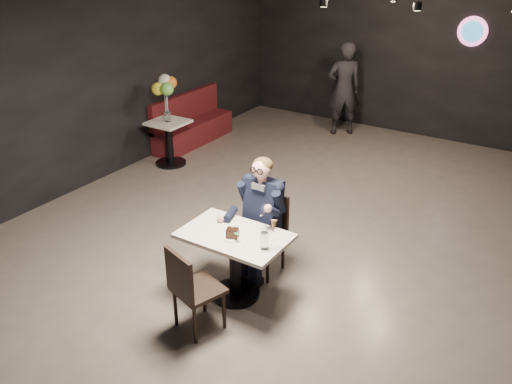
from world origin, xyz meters
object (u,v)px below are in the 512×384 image
Objects in this scene: main_table at (235,265)px; chair_far at (263,236)px; sundae_glass at (264,240)px; chair_near at (198,288)px; seated_man at (263,215)px; side_table at (170,143)px; booth_bench at (193,119)px; passerby at (344,89)px; balloon_vase at (168,117)px.

main_table is 1.20× the size of chair_far.
chair_far is 5.24× the size of sundae_glass.
chair_near is 0.64× the size of seated_man.
side_table is (-2.99, 1.88, -0.10)m from chair_far.
chair_near reaches higher than side_table.
side_table is (-2.99, 2.43, -0.01)m from main_table.
booth_bench is 1.04× the size of passerby.
balloon_vase reaches higher than main_table.
chair_far is 0.26m from seated_man.
chair_near is at bearing -90.00° from main_table.
balloon_vase is 3.45m from passerby.
side_table is 0.46m from balloon_vase.
main_table is 0.60× the size of booth_bench.
passerby reaches higher than chair_far.
passerby reaches higher than chair_near.
seated_man is at bearing 122.93° from sundae_glass.
main_table is 3.88m from balloon_vase.
chair_far is 1.26× the size of side_table.
sundae_glass is 4.21m from balloon_vase.
balloon_vase is at bearing 152.27° from chair_near.
main_table is at bearing -39.14° from side_table.
side_table is at bearing -73.30° from booth_bench.
booth_bench is (-3.29, 2.88, -0.26)m from seated_man.
chair_near is at bearing -126.21° from sundae_glass.
chair_near is 0.51× the size of booth_bench.
chair_far is 3.55m from balloon_vase.
seated_man is at bearing 107.81° from chair_near.
main_table is 0.63× the size of passerby.
side_table is at bearing 0.00° from balloon_vase.
sundae_glass is at bearing -57.07° from seated_man.
chair_far is at bearing -32.19° from side_table.
sundae_glass is 1.10× the size of balloon_vase.
seated_man is (0.00, 0.55, 0.34)m from main_table.
seated_man is 0.82× the size of passerby.
passerby reaches higher than balloon_vase.
side_table is 3.49m from passerby.
passerby reaches higher than booth_bench.
booth_bench is at bearing 5.81° from passerby.
sundae_glass reaches higher than chair_far.
booth_bench is 11.40× the size of balloon_vase.
chair_far is at bearing -32.19° from balloon_vase.
chair_far is 5.02m from passerby.
side_table is at bearing 152.27° from chair_near.
seated_man is at bearing 0.00° from chair_far.
chair_near is 1.19m from seated_man.
balloon_vase is (-2.99, 1.88, 0.11)m from seated_man.
main_table is 1.51× the size of side_table.
sundae_glass reaches higher than balloon_vase.
sundae_glass reaches higher than booth_bench.
seated_man reaches higher than side_table.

